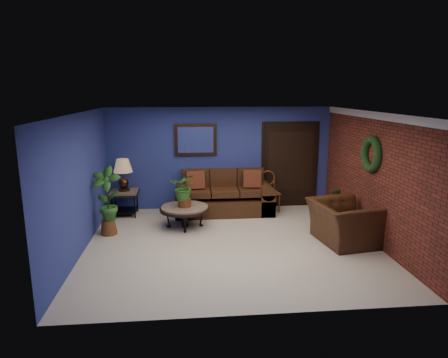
{
  "coord_description": "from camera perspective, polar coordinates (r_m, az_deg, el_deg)",
  "views": [
    {
      "loc": [
        -0.84,
        -7.18,
        2.89
      ],
      "look_at": [
        -0.09,
        0.55,
        1.16
      ],
      "focal_mm": 32.0,
      "sensor_mm": 36.0,
      "label": 1
    }
  ],
  "objects": [
    {
      "name": "floor",
      "position": [
        7.79,
        1.09,
        -9.24
      ],
      "size": [
        5.5,
        5.5,
        0.0
      ],
      "primitive_type": "plane",
      "color": "beige",
      "rests_on": "ground"
    },
    {
      "name": "wall_left",
      "position": [
        7.61,
        -19.91,
        -0.67
      ],
      "size": [
        0.04,
        5.0,
        2.5
      ],
      "primitive_type": "cube",
      "color": "navy",
      "rests_on": "ground"
    },
    {
      "name": "sofa",
      "position": [
        9.65,
        -0.05,
        -2.76
      ],
      "size": [
        2.31,
        1.0,
        1.04
      ],
      "color": "#422613",
      "rests_on": "ground"
    },
    {
      "name": "armchair",
      "position": [
        8.06,
        16.65,
        -5.98
      ],
      "size": [
        1.25,
        1.38,
        0.8
      ],
      "primitive_type": "imported",
      "rotation": [
        0.0,
        0.0,
        1.72
      ],
      "color": "#422613",
      "rests_on": "ground"
    },
    {
      "name": "side_chair",
      "position": [
        9.8,
        6.44,
        -1.33
      ],
      "size": [
        0.48,
        0.48,
        0.98
      ],
      "rotation": [
        0.0,
        0.0,
        0.15
      ],
      "color": "brown",
      "rests_on": "ground"
    },
    {
      "name": "end_table",
      "position": [
        9.66,
        -14.03,
        -2.44
      ],
      "size": [
        0.65,
        0.65,
        0.59
      ],
      "color": "#504B46",
      "rests_on": "ground"
    },
    {
      "name": "tall_plant",
      "position": [
        8.4,
        -16.39,
        -2.7
      ],
      "size": [
        0.7,
        0.56,
        1.41
      ],
      "color": "brown",
      "rests_on": "ground"
    },
    {
      "name": "table_lamp",
      "position": [
        9.52,
        -14.23,
        1.11
      ],
      "size": [
        0.44,
        0.44,
        0.73
      ],
      "color": "#3B2414",
      "rests_on": "end_table"
    },
    {
      "name": "wall_mirror",
      "position": [
        9.72,
        -4.08,
        5.6
      ],
      "size": [
        1.02,
        0.06,
        0.77
      ],
      "primitive_type": "cube",
      "color": "#3B2414",
      "rests_on": "wall_back"
    },
    {
      "name": "ceiling",
      "position": [
        7.24,
        1.17,
        9.45
      ],
      "size": [
        5.5,
        5.0,
        0.02
      ],
      "primitive_type": "cube",
      "color": "silver",
      "rests_on": "wall_back"
    },
    {
      "name": "crown_molding",
      "position": [
        8.03,
        21.06,
        8.43
      ],
      "size": [
        0.03,
        5.0,
        0.14
      ],
      "primitive_type": "cube",
      "color": "white",
      "rests_on": "wall_right_brick"
    },
    {
      "name": "wall_right_brick",
      "position": [
        8.2,
        20.6,
        0.18
      ],
      "size": [
        0.04,
        5.0,
        2.5
      ],
      "primitive_type": "cube",
      "color": "maroon",
      "rests_on": "ground"
    },
    {
      "name": "coffee_table",
      "position": [
        8.63,
        -5.65,
        -4.3
      ],
      "size": [
        1.07,
        1.07,
        0.46
      ],
      "rotation": [
        0.0,
        0.0,
        -0.18
      ],
      "color": "#504B46",
      "rests_on": "ground"
    },
    {
      "name": "closet_door",
      "position": [
        10.16,
        9.35,
        1.95
      ],
      "size": [
        1.44,
        0.06,
        2.18
      ],
      "primitive_type": "cube",
      "color": "black",
      "rests_on": "wall_back"
    },
    {
      "name": "coffee_plant",
      "position": [
        8.51,
        -5.72,
        -1.33
      ],
      "size": [
        0.62,
        0.56,
        0.73
      ],
      "color": "brown",
      "rests_on": "coffee_table"
    },
    {
      "name": "wreath",
      "position": [
        8.14,
        20.31,
        3.35
      ],
      "size": [
        0.16,
        0.72,
        0.72
      ],
      "primitive_type": "torus",
      "rotation": [
        0.0,
        1.57,
        0.0
      ],
      "color": "black",
      "rests_on": "wall_right_brick"
    },
    {
      "name": "floor_plant",
      "position": [
        9.14,
        15.17,
        -3.59
      ],
      "size": [
        0.42,
        0.36,
        0.81
      ],
      "color": "brown",
      "rests_on": "ground"
    },
    {
      "name": "wall_back",
      "position": [
        9.86,
        -0.55,
        2.97
      ],
      "size": [
        5.5,
        0.04,
        2.5
      ],
      "primitive_type": "cube",
      "color": "navy",
      "rests_on": "ground"
    }
  ]
}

